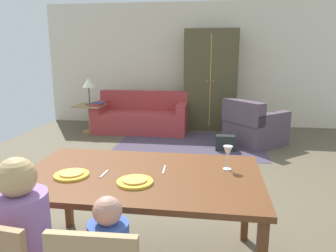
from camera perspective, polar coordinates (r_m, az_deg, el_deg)
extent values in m
cube|color=brown|center=(4.49, 1.65, -8.60)|extent=(6.78, 6.38, 0.02)
cube|color=beige|center=(7.42, 4.63, 10.64)|extent=(6.78, 0.10, 2.70)
cube|color=brown|center=(2.43, -4.80, -8.79)|extent=(1.76, 1.06, 0.04)
cube|color=brown|center=(2.53, -26.82, -18.91)|extent=(0.06, 0.06, 0.72)
cube|color=brown|center=(3.25, -17.24, -10.85)|extent=(0.06, 0.06, 0.72)
cube|color=brown|center=(2.98, 13.51, -12.88)|extent=(0.06, 0.06, 0.72)
cylinder|color=yellow|center=(2.47, -16.60, -8.26)|extent=(0.25, 0.25, 0.02)
cylinder|color=gold|center=(2.46, -16.63, -7.94)|extent=(0.17, 0.17, 0.01)
cylinder|color=yellow|center=(2.26, -5.85, -9.76)|extent=(0.25, 0.25, 0.02)
cylinder|color=#DC9243|center=(2.25, -5.86, -9.41)|extent=(0.17, 0.17, 0.01)
cylinder|color=silver|center=(2.54, 10.34, -7.46)|extent=(0.06, 0.06, 0.01)
cylinder|color=silver|center=(2.52, 10.39, -6.43)|extent=(0.01, 0.01, 0.09)
cone|color=silver|center=(2.49, 10.47, -4.48)|extent=(0.07, 0.07, 0.09)
cube|color=silver|center=(2.45, -11.18, -8.26)|extent=(0.02, 0.15, 0.01)
cube|color=silver|center=(2.49, -0.70, -7.67)|extent=(0.02, 0.17, 0.01)
cylinder|color=#976DB3|center=(2.00, -24.24, -16.85)|extent=(0.30, 0.30, 0.46)
sphere|color=tan|center=(1.87, -25.16, -8.13)|extent=(0.21, 0.21, 0.21)
cylinder|color=#3956B1|center=(1.85, -10.29, -20.92)|extent=(0.22, 0.22, 0.33)
sphere|color=tan|center=(1.73, -10.61, -14.46)|extent=(0.15, 0.15, 0.15)
cube|color=#453B4D|center=(5.92, 3.88, -3.14)|extent=(2.60, 1.80, 0.01)
cube|color=#A43738|center=(6.80, -4.77, 0.74)|extent=(1.91, 0.84, 0.42)
cube|color=#A43738|center=(7.05, -4.22, 4.58)|extent=(1.91, 0.20, 0.40)
cube|color=#A43738|center=(6.98, -11.76, 3.43)|extent=(0.18, 0.84, 0.20)
cube|color=#A43738|center=(6.60, 2.52, 3.15)|extent=(0.18, 0.84, 0.20)
cube|color=#52424E|center=(6.09, 15.10, -1.10)|extent=(1.19, 1.19, 0.42)
cube|color=#52424E|center=(5.76, 13.06, 2.41)|extent=(0.71, 0.77, 0.40)
cube|color=#52424E|center=(5.81, 17.71, 1.21)|extent=(0.75, 0.69, 0.20)
cube|color=#52424E|center=(6.25, 13.00, 2.28)|extent=(0.75, 0.69, 0.20)
cube|color=#494327|center=(7.03, 7.49, 8.01)|extent=(1.10, 0.56, 2.10)
cube|color=#BB9047|center=(6.75, 7.45, 7.81)|extent=(0.02, 0.01, 1.89)
sphere|color=#BB9047|center=(6.74, 6.94, 7.82)|extent=(0.04, 0.04, 0.04)
sphere|color=#BB9047|center=(6.74, 7.97, 7.79)|extent=(0.04, 0.04, 0.04)
cube|color=#9F7E4F|center=(6.85, -13.61, 3.53)|extent=(0.56, 0.56, 0.03)
cylinder|color=#9F7E4F|center=(6.90, -13.48, 1.16)|extent=(0.08, 0.08, 0.55)
cylinder|color=#9F7E4F|center=(6.95, -13.37, -0.94)|extent=(0.36, 0.36, 0.03)
cylinder|color=#4E4841|center=(6.84, -13.62, 3.74)|extent=(0.16, 0.16, 0.02)
cylinder|color=#4E4841|center=(6.82, -13.70, 5.23)|extent=(0.02, 0.02, 0.34)
cone|color=beige|center=(6.79, -13.82, 7.41)|extent=(0.26, 0.26, 0.18)
cube|color=maroon|center=(6.75, -12.32, 3.72)|extent=(0.22, 0.16, 0.03)
cube|color=navy|center=(6.78, -12.25, 3.99)|extent=(0.22, 0.16, 0.03)
cube|color=#202624|center=(5.58, 10.02, -2.95)|extent=(0.32, 0.16, 0.26)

